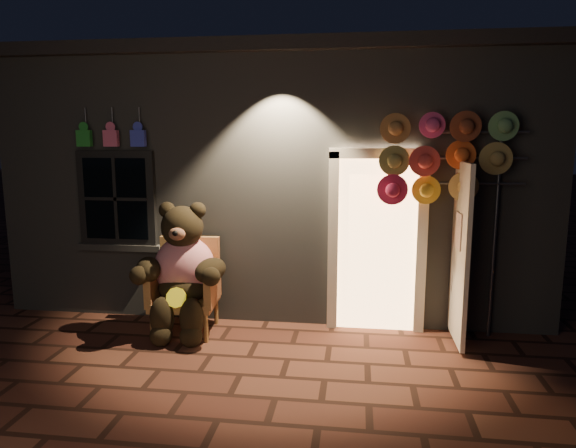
# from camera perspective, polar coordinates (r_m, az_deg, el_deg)

# --- Properties ---
(ground) EXTENTS (60.00, 60.00, 0.00)m
(ground) POSITION_cam_1_polar(r_m,az_deg,el_deg) (5.30, -5.34, -16.33)
(ground) COLOR brown
(ground) RESTS_ON ground
(shop_building) EXTENTS (7.30, 5.95, 3.51)m
(shop_building) POSITION_cam_1_polar(r_m,az_deg,el_deg) (8.71, 0.44, 5.81)
(shop_building) COLOR slate
(shop_building) RESTS_ON ground
(wicker_armchair) EXTENTS (0.81, 0.74, 1.11)m
(wicker_armchair) POSITION_cam_1_polar(r_m,az_deg,el_deg) (6.33, -11.21, -6.71)
(wicker_armchair) COLOR #A98841
(wicker_armchair) RESTS_ON ground
(teddy_bear) EXTENTS (1.15, 0.92, 1.58)m
(teddy_bear) POSITION_cam_1_polar(r_m,az_deg,el_deg) (6.14, -11.65, -5.09)
(teddy_bear) COLOR red
(teddy_bear) RESTS_ON ground
(hat_rack) EXTENTS (1.62, 0.22, 2.58)m
(hat_rack) POSITION_cam_1_polar(r_m,az_deg,el_deg) (5.99, 16.90, 7.02)
(hat_rack) COLOR #59595E
(hat_rack) RESTS_ON ground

